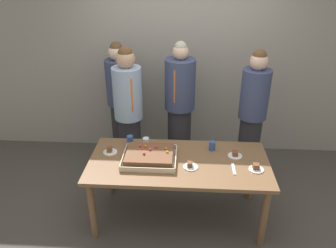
{
  "coord_description": "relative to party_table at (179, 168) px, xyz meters",
  "views": [
    {
      "loc": [
        0.07,
        -2.89,
        2.63
      ],
      "look_at": [
        -0.12,
        0.15,
        1.08
      ],
      "focal_mm": 35.59,
      "sensor_mm": 36.0,
      "label": 1
    }
  ],
  "objects": [
    {
      "name": "person_green_shirt_behind",
      "position": [
        0.86,
        0.78,
        0.25
      ],
      "size": [
        0.33,
        0.33,
        1.71
      ],
      "rotation": [
        0.0,
        0.0,
        -2.55
      ],
      "color": "#28282D",
      "rests_on": "ground_plane"
    },
    {
      "name": "sheet_cake",
      "position": [
        -0.3,
        -0.0,
        0.13
      ],
      "size": [
        0.55,
        0.47,
        0.12
      ],
      "color": "beige",
      "rests_on": "party_table"
    },
    {
      "name": "plated_slice_near_right",
      "position": [
        -0.75,
        0.12,
        0.1
      ],
      "size": [
        0.15,
        0.15,
        0.07
      ],
      "color": "white",
      "rests_on": "party_table"
    },
    {
      "name": "person_far_right_suit",
      "position": [
        -0.64,
        0.74,
        0.26
      ],
      "size": [
        0.34,
        0.34,
        1.73
      ],
      "rotation": [
        0.0,
        0.0,
        -1.15
      ],
      "color": "#28282D",
      "rests_on": "ground_plane"
    },
    {
      "name": "drink_cup_far_end",
      "position": [
        -0.56,
        0.32,
        0.13
      ],
      "size": [
        0.07,
        0.07,
        0.1
      ],
      "primitive_type": "cylinder",
      "color": "#2D5199",
      "rests_on": "party_table"
    },
    {
      "name": "ground_plane",
      "position": [
        0.0,
        0.0,
        -0.65
      ],
      "size": [
        12.0,
        12.0,
        0.0
      ],
      "primitive_type": "plane",
      "color": "#4C4742"
    },
    {
      "name": "person_serving_front",
      "position": [
        -0.02,
        0.96,
        0.25
      ],
      "size": [
        0.38,
        0.38,
        1.75
      ],
      "rotation": [
        0.0,
        0.0,
        -1.85
      ],
      "color": "#28282D",
      "rests_on": "ground_plane"
    },
    {
      "name": "plated_slice_far_right",
      "position": [
        0.77,
        -0.11,
        0.1
      ],
      "size": [
        0.15,
        0.15,
        0.06
      ],
      "color": "white",
      "rests_on": "party_table"
    },
    {
      "name": "plated_slice_far_left",
      "position": [
        0.12,
        -0.11,
        0.1
      ],
      "size": [
        0.15,
        0.15,
        0.06
      ],
      "color": "white",
      "rests_on": "party_table"
    },
    {
      "name": "drink_cup_middle",
      "position": [
        0.35,
        0.25,
        0.13
      ],
      "size": [
        0.07,
        0.07,
        0.1
      ],
      "primitive_type": "cylinder",
      "color": "#2D5199",
      "rests_on": "party_table"
    },
    {
      "name": "party_table",
      "position": [
        0.0,
        0.0,
        0.0
      ],
      "size": [
        1.86,
        0.88,
        0.73
      ],
      "color": "brown",
      "rests_on": "ground_plane"
    },
    {
      "name": "person_striped_tie_right",
      "position": [
        -0.83,
        1.18,
        0.23
      ],
      "size": [
        0.33,
        0.33,
        1.68
      ],
      "rotation": [
        0.0,
        0.0,
        -1.15
      ],
      "color": "#28282D",
      "rests_on": "ground_plane"
    },
    {
      "name": "cake_server_utensil",
      "position": [
        0.55,
        -0.12,
        0.09
      ],
      "size": [
        0.03,
        0.2,
        0.01
      ],
      "primitive_type": "cube",
      "color": "silver",
      "rests_on": "party_table"
    },
    {
      "name": "plated_slice_near_left",
      "position": [
        0.59,
        0.13,
        0.1
      ],
      "size": [
        0.15,
        0.15,
        0.06
      ],
      "color": "white",
      "rests_on": "party_table"
    },
    {
      "name": "drink_cup_nearest",
      "position": [
        -0.37,
        0.28,
        0.13
      ],
      "size": [
        0.07,
        0.07,
        0.1
      ],
      "primitive_type": "cylinder",
      "color": "white",
      "rests_on": "party_table"
    },
    {
      "name": "interior_back_panel",
      "position": [
        0.0,
        1.6,
        0.85
      ],
      "size": [
        8.0,
        0.12,
        3.0
      ],
      "primitive_type": "cube",
      "color": "#9E998E",
      "rests_on": "ground_plane"
    }
  ]
}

